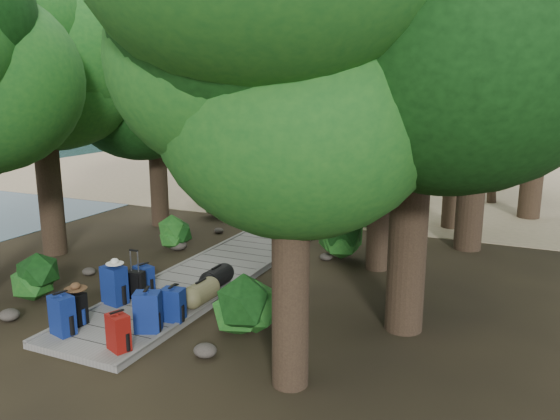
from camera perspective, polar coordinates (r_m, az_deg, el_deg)
The scene contains 51 objects.
ground at distance 13.38m, azimuth -5.87°, elevation -6.16°, with size 120.00×120.00×0.00m, color #302818.
sand_beach at distance 28.01m, azimuth 10.77°, elevation 3.62°, with size 40.00×22.00×0.02m, color tan.
water_bay at distance 52.78m, azimuth -22.73°, elevation 7.02°, with size 50.00×60.00×0.02m, color #24424C.
distant_hill at distance 75.14m, azimuth -14.09°, elevation 9.00°, with size 32.00×16.00×12.00m, color black.
boardwalk at distance 14.19m, azimuth -3.85°, elevation -4.76°, with size 2.00×12.00×0.12m, color slate.
backpack_left_a at distance 10.28m, azimuth -21.82°, elevation -9.95°, with size 0.41×0.29×0.78m, color navy, non-canonical shape.
backpack_left_b at distance 10.64m, azimuth -20.55°, elevation -9.44°, with size 0.35×0.25×0.65m, color black, non-canonical shape.
backpack_left_c at distance 11.31m, azimuth -16.93°, elevation -7.31°, with size 0.46×0.33×0.85m, color navy, non-canonical shape.
backpack_left_d at distance 11.88m, azimuth -14.03°, elevation -6.81°, with size 0.39×0.28×0.60m, color navy, non-canonical shape.
backpack_right_a at distance 9.43m, azimuth -16.55°, elevation -11.96°, with size 0.38×0.27×0.67m, color maroon, non-canonical shape.
backpack_right_b at distance 9.94m, azimuth -13.67°, elevation -10.09°, with size 0.44×0.31×0.80m, color navy, non-canonical shape.
backpack_right_c at distance 10.29m, azimuth -11.11°, elevation -9.51°, with size 0.40×0.28×0.68m, color navy, non-canonical shape.
backpack_right_d at distance 10.61m, azimuth -11.04°, elevation -9.14°, with size 0.37×0.27×0.56m, color #41421E, non-canonical shape.
duffel_right_khaki at distance 11.02m, azimuth -8.23°, elevation -8.53°, with size 0.45×0.67×0.45m, color brown, non-canonical shape.
duffel_right_black at distance 11.84m, azimuth -6.63°, elevation -7.00°, with size 0.43×0.69×0.43m, color black, non-canonical shape.
suitcase_on_boardwalk at distance 11.54m, azimuth -14.84°, elevation -7.54°, with size 0.36×0.20×0.56m, color black, non-canonical shape.
lone_suitcase_on_sand at distance 20.13m, azimuth 6.26°, elevation 1.17°, with size 0.38×0.22×0.60m, color black, non-canonical shape.
hat_brown at distance 10.54m, azimuth -20.59°, elevation -7.42°, with size 0.41×0.41×0.12m, color #51351E, non-canonical shape.
hat_white at distance 11.07m, azimuth -16.90°, elevation -5.11°, with size 0.34×0.34×0.11m, color silver, non-canonical shape.
kayak at distance 24.16m, azimuth 0.60°, elevation 2.84°, with size 0.70×3.20×0.32m, color #9F0D14.
sun_lounger at distance 20.72m, azimuth 14.30°, elevation 1.08°, with size 0.52×1.63×0.52m, color silver, non-canonical shape.
tree_right_a at distance 7.37m, azimuth 1.19°, elevation 9.28°, with size 4.64×4.64×7.73m, color black, non-canonical shape.
tree_right_b at distance 9.53m, azimuth 14.19°, elevation 15.50°, with size 5.41×5.41×9.67m, color black, non-canonical shape.
tree_right_c at distance 12.87m, azimuth 10.76°, elevation 10.97°, with size 4.59×4.59×7.94m, color black, non-canonical shape.
tree_right_d at distance 15.24m, azimuth 20.36°, elevation 15.26°, with size 5.67×5.67×10.39m, color black, non-canonical shape.
tree_right_e at distance 17.49m, azimuth 18.43°, elevation 12.81°, with size 5.05×5.05×9.08m, color black, non-canonical shape.
tree_right_f at distance 19.83m, azimuth 25.85°, elevation 13.73°, with size 5.71×5.71×10.19m, color black, non-canonical shape.
tree_left_b at distance 15.14m, azimuth -23.79°, elevation 11.87°, with size 4.86×4.86×8.74m, color black, non-canonical shape.
tree_left_c at distance 17.44m, azimuth -12.96°, elevation 11.34°, with size 4.59×4.59×7.99m, color black, non-canonical shape.
tree_back_a at distance 27.69m, azimuth 7.52°, elevation 14.16°, with size 5.87×5.87×10.15m, color black, non-canonical shape.
tree_back_b at distance 26.93m, azimuth 15.70°, elevation 12.53°, with size 4.99×4.99×8.91m, color black, non-canonical shape.
tree_back_c at distance 26.10m, azimuth 22.15°, elevation 11.98°, with size 4.89×4.89×8.81m, color black, non-canonical shape.
tree_back_d at distance 27.91m, azimuth 0.03°, elevation 12.05°, with size 4.81×4.81×8.01m, color black, non-canonical shape.
palm_right_a at distance 17.08m, azimuth 13.82°, elevation 9.96°, with size 4.23×4.23×7.21m, color #154513, non-canonical shape.
palm_right_b at distance 22.20m, azimuth 22.17°, elevation 12.48°, with size 4.74×4.74×9.16m, color #154513, non-canonical shape.
palm_right_c at distance 24.36m, azimuth 14.24°, elevation 9.76°, with size 4.06×4.06×6.47m, color #154513, non-canonical shape.
palm_left_a at distance 20.91m, azimuth -8.79°, elevation 9.55°, with size 4.05×4.05×6.44m, color #154513, non-canonical shape.
rock_left_a at distance 11.67m, azimuth -26.43°, elevation -9.78°, with size 0.40×0.36×0.22m, color #4C473F, non-canonical shape.
rock_left_b at distance 13.64m, azimuth -19.35°, elevation -6.08°, with size 0.32×0.29×0.18m, color #4C473F, non-canonical shape.
rock_left_c at distance 15.06m, azimuth -10.66°, elevation -3.61°, with size 0.51×0.46×0.28m, color #4C473F, non-canonical shape.
rock_left_d at distance 16.61m, azimuth -6.40°, elevation -2.14°, with size 0.29×0.26×0.16m, color #4C473F, non-canonical shape.
rock_right_a at distance 9.28m, azimuth -7.83°, elevation -14.33°, with size 0.39×0.35×0.22m, color #4C473F, non-canonical shape.
rock_right_b at distance 11.44m, azimuth 0.81°, elevation -8.71°, with size 0.49×0.44×0.27m, color #4C473F, non-canonical shape.
rock_right_c at distance 14.00m, azimuth 4.83°, elevation -4.89°, with size 0.33×0.30×0.18m, color #4C473F, non-canonical shape.
rock_right_d at distance 15.99m, azimuth 10.39°, elevation -2.67°, with size 0.48×0.43×0.26m, color #4C473F, non-canonical shape.
shrub_left_a at distance 12.25m, azimuth -24.55°, elevation -6.69°, with size 1.07×1.07×0.96m, color #19551C, non-canonical shape.
shrub_left_b at distance 15.00m, azimuth -11.42°, elevation -2.57°, with size 0.95×0.95×0.85m, color #19551C, non-canonical shape.
shrub_left_c at distance 18.60m, azimuth -5.96°, elevation 1.08°, with size 1.31×1.31×1.18m, color #19551C, non-canonical shape.
shrub_right_a at distance 9.88m, azimuth -3.16°, elevation -9.97°, with size 1.12×1.12×1.01m, color #19551C, non-canonical shape.
shrub_right_b at distance 13.84m, azimuth 6.27°, elevation -2.79°, with size 1.41×1.41×1.27m, color #19551C, non-canonical shape.
shrub_right_c at distance 17.40m, azimuth 9.10°, elevation -0.52°, with size 0.85×0.85×0.76m, color #19551C, non-canonical shape.
Camera 1 is at (6.42, -10.92, 4.30)m, focal length 35.00 mm.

